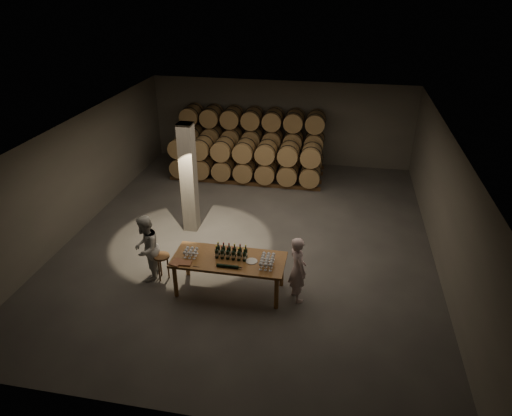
% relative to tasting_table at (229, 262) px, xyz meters
% --- Properties ---
extents(room, '(12.00, 12.00, 12.00)m').
position_rel_tasting_table_xyz_m(room, '(-1.80, 2.70, 0.80)').
color(room, '#4B4947').
rests_on(room, ground).
extents(tasting_table, '(2.60, 1.10, 0.90)m').
position_rel_tasting_table_xyz_m(tasting_table, '(0.00, 0.00, 0.00)').
color(tasting_table, brown).
rests_on(tasting_table, ground).
extents(barrel_stack_back, '(5.48, 0.95, 2.31)m').
position_rel_tasting_table_xyz_m(barrel_stack_back, '(-0.96, 7.70, 0.40)').
color(barrel_stack_back, brown).
rests_on(barrel_stack_back, ground).
extents(barrel_stack_front, '(5.48, 0.95, 1.57)m').
position_rel_tasting_table_xyz_m(barrel_stack_front, '(-0.96, 6.30, 0.03)').
color(barrel_stack_front, brown).
rests_on(barrel_stack_front, ground).
extents(bottle_cluster, '(0.73, 0.23, 0.33)m').
position_rel_tasting_table_xyz_m(bottle_cluster, '(0.04, 0.06, 0.22)').
color(bottle_cluster, black).
rests_on(bottle_cluster, tasting_table).
extents(lying_bottles, '(0.59, 0.07, 0.07)m').
position_rel_tasting_table_xyz_m(lying_bottles, '(0.07, -0.35, 0.14)').
color(lying_bottles, black).
rests_on(lying_bottles, tasting_table).
extents(glass_cluster_left, '(0.31, 0.31, 0.17)m').
position_rel_tasting_table_xyz_m(glass_cluster_left, '(-0.90, -0.04, 0.23)').
color(glass_cluster_left, silver).
rests_on(glass_cluster_left, tasting_table).
extents(glass_cluster_right, '(0.31, 0.53, 0.19)m').
position_rel_tasting_table_xyz_m(glass_cluster_right, '(0.90, -0.07, 0.24)').
color(glass_cluster_right, silver).
rests_on(glass_cluster_right, tasting_table).
extents(plate, '(0.27, 0.27, 0.02)m').
position_rel_tasting_table_xyz_m(plate, '(0.54, -0.01, 0.11)').
color(plate, silver).
rests_on(plate, tasting_table).
extents(notebook_near, '(0.27, 0.22, 0.03)m').
position_rel_tasting_table_xyz_m(notebook_near, '(-0.91, -0.38, 0.12)').
color(notebook_near, brown).
rests_on(notebook_near, tasting_table).
extents(notebook_corner, '(0.31, 0.36, 0.03)m').
position_rel_tasting_table_xyz_m(notebook_corner, '(-1.13, -0.38, 0.12)').
color(notebook_corner, brown).
rests_on(notebook_corner, tasting_table).
extents(pen, '(0.15, 0.03, 0.01)m').
position_rel_tasting_table_xyz_m(pen, '(-0.65, -0.45, 0.11)').
color(pen, black).
rests_on(pen, tasting_table).
extents(stool, '(0.40, 0.40, 0.67)m').
position_rel_tasting_table_xyz_m(stool, '(-1.73, 0.17, -0.25)').
color(stool, brown).
rests_on(stool, ground).
extents(person_man, '(0.64, 0.71, 1.63)m').
position_rel_tasting_table_xyz_m(person_man, '(1.59, 0.01, 0.02)').
color(person_man, silver).
rests_on(person_man, ground).
extents(person_woman, '(0.72, 0.88, 1.69)m').
position_rel_tasting_table_xyz_m(person_woman, '(-2.09, 0.15, 0.05)').
color(person_woman, silver).
rests_on(person_woman, ground).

